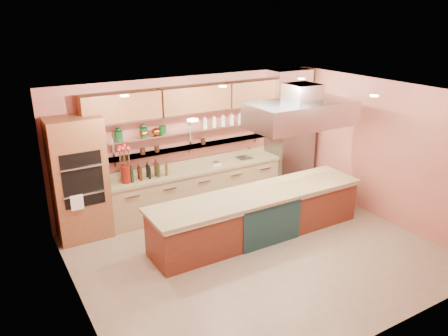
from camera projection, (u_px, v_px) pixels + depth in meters
floor at (257, 254)px, 7.71m from camera, size 6.00×5.00×0.02m
ceiling at (262, 95)px, 6.75m from camera, size 6.00×5.00×0.02m
wall_back at (192, 142)px, 9.25m from camera, size 6.00×0.04×2.80m
wall_front at (379, 245)px, 5.20m from camera, size 6.00×0.04×2.80m
wall_left at (74, 221)px, 5.80m from camera, size 0.04×5.00×2.80m
wall_right at (384, 151)px, 8.66m from camera, size 0.04×5.00×2.80m
oven_stack at (79, 179)px, 7.91m from camera, size 0.95×0.64×2.30m
refrigerator at (289, 146)px, 10.20m from camera, size 0.95×0.72×2.10m
back_counter at (197, 188)px, 9.30m from camera, size 3.84×0.64×0.93m
wall_shelf_lower at (193, 147)px, 9.14m from camera, size 3.60×0.26×0.03m
wall_shelf_upper at (192, 130)px, 9.02m from camera, size 3.60×0.26×0.03m
upper_cabinets at (195, 99)px, 8.79m from camera, size 4.60×0.36×0.55m
range_hood at (301, 114)px, 8.00m from camera, size 2.00×1.00×0.45m
ceiling_downlights at (255, 95)px, 6.92m from camera, size 4.00×2.80×0.02m
island at (258, 214)px, 8.19m from camera, size 4.17×0.91×0.87m
flower_vase at (126, 174)px, 8.31m from camera, size 0.24×0.24×0.34m
oil_bottle_cluster at (149, 172)px, 8.54m from camera, size 0.87×0.53×0.27m
kitchen_scale at (216, 163)px, 9.30m from camera, size 0.17×0.14×0.09m
bar_faucet at (246, 152)px, 9.75m from camera, size 0.04×0.04×0.23m
copper_kettle at (156, 132)px, 8.61m from camera, size 0.21×0.21×0.14m
green_canister at (163, 130)px, 8.68m from camera, size 0.17×0.17×0.16m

